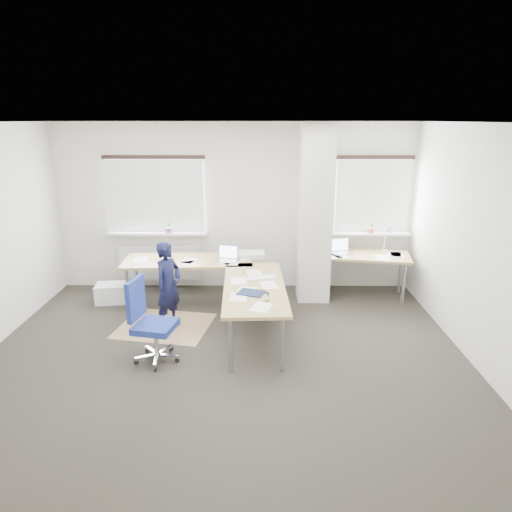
{
  "coord_description": "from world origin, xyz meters",
  "views": [
    {
      "loc": [
        0.43,
        -5.09,
        2.84
      ],
      "look_at": [
        0.38,
        0.9,
        1.03
      ],
      "focal_mm": 32.0,
      "sensor_mm": 36.0,
      "label": 1
    }
  ],
  "objects_px": {
    "desk_side": "(365,257)",
    "person": "(168,286)",
    "task_chair": "(153,339)",
    "desk_main": "(222,274)"
  },
  "relations": [
    {
      "from": "desk_side",
      "to": "person",
      "type": "bearing_deg",
      "value": -148.08
    },
    {
      "from": "task_chair",
      "to": "person",
      "type": "bearing_deg",
      "value": 100.03
    },
    {
      "from": "task_chair",
      "to": "desk_side",
      "type": "bearing_deg",
      "value": 46.9
    },
    {
      "from": "person",
      "to": "desk_side",
      "type": "bearing_deg",
      "value": -38.98
    },
    {
      "from": "desk_main",
      "to": "person",
      "type": "height_order",
      "value": "person"
    },
    {
      "from": "desk_side",
      "to": "person",
      "type": "relative_size",
      "value": 1.2
    },
    {
      "from": "desk_main",
      "to": "task_chair",
      "type": "height_order",
      "value": "task_chair"
    },
    {
      "from": "desk_main",
      "to": "task_chair",
      "type": "bearing_deg",
      "value": -123.1
    },
    {
      "from": "desk_main",
      "to": "desk_side",
      "type": "relative_size",
      "value": 1.74
    },
    {
      "from": "desk_side",
      "to": "task_chair",
      "type": "bearing_deg",
      "value": -134.66
    }
  ]
}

